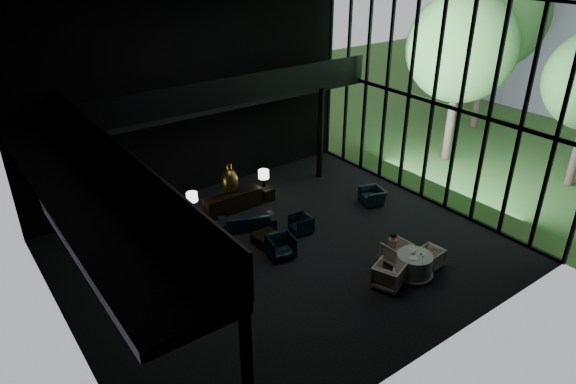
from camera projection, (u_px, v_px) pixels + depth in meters
floor at (285, 251)px, 17.46m from camera, size 14.00×12.00×0.02m
ceiling at (284, 3)px, 13.86m from camera, size 14.00×12.00×0.02m
wall_back at (194, 97)px, 19.98m from camera, size 14.00×0.04×8.00m
wall_front at (443, 220)px, 11.34m from camera, size 14.00×0.04×8.00m
wall_left at (41, 206)px, 11.96m from camera, size 0.04×12.00×8.00m
curtain_wall at (433, 102)px, 19.33m from camera, size 0.20×12.00×8.00m
mezzanine_left at (85, 194)px, 12.49m from camera, size 2.00×12.00×0.25m
mezzanine_back at (229, 98)px, 19.79m from camera, size 12.00×2.00×0.25m
railing_left at (121, 162)px, 12.75m from camera, size 0.06×12.00×1.00m
railing_back at (242, 89)px, 18.80m from camera, size 12.00×0.06×1.00m
column_sw at (248, 382)px, 9.81m from camera, size 0.24×0.24×4.00m
column_nw at (74, 178)px, 18.02m from camera, size 0.24×0.24×4.00m
column_ne at (320, 134)px, 21.98m from camera, size 0.24×0.24×4.00m
tree_near at (461, 48)px, 22.36m from camera, size 4.80×4.80×7.65m
tree_far at (492, 15)px, 26.11m from camera, size 5.60×5.60×8.80m
console at (233, 202)px, 19.85m from camera, size 2.37×0.54×0.75m
bronze_urn at (230, 180)px, 19.58m from camera, size 0.64×0.64×1.19m
side_table_left at (194, 215)px, 19.21m from camera, size 0.46×0.46×0.50m
table_lamp_left at (192, 198)px, 18.86m from camera, size 0.41×0.41×0.69m
side_table_right at (267, 194)px, 20.75m from camera, size 0.47×0.47×0.51m
table_lamp_right at (264, 175)px, 20.57m from camera, size 0.43×0.43×0.71m
sofa at (248, 219)px, 18.69m from camera, size 2.06×1.32×0.78m
lounge_armchair_west at (222, 256)px, 16.58m from camera, size 0.66×0.71×0.72m
lounge_armchair_east at (301, 224)px, 18.45m from camera, size 0.73×0.77×0.71m
lounge_armchair_south at (281, 244)px, 16.98m from camera, size 1.08×1.04×0.95m
window_armchair at (373, 195)px, 20.43m from camera, size 0.78×0.99×0.76m
coffee_table at (266, 239)px, 17.85m from camera, size 0.83×0.83×0.36m
dining_table at (414, 266)px, 16.11m from camera, size 1.27×1.27×0.75m
dining_chair_north at (397, 251)px, 16.70m from camera, size 0.87×0.82×0.87m
dining_chair_east at (430, 258)px, 16.54m from camera, size 0.67×0.71×0.67m
dining_chair_west at (389, 273)px, 15.52m from camera, size 1.15×1.19×0.96m
child at (393, 242)px, 16.58m from camera, size 0.29×0.29×0.63m
plate_a at (414, 258)px, 15.75m from camera, size 0.27×0.27×0.02m
plate_b at (414, 250)px, 16.18m from camera, size 0.21×0.21×0.01m
saucer at (424, 254)px, 15.97m from camera, size 0.17×0.17×0.01m
coffee_cup at (421, 253)px, 15.94m from camera, size 0.11×0.11×0.07m
cereal_bowl at (413, 252)px, 15.99m from camera, size 0.14×0.14×0.07m
cream_pot at (423, 256)px, 15.80m from camera, size 0.07×0.07×0.07m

